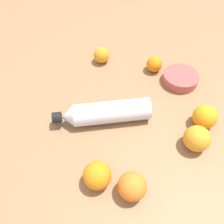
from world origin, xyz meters
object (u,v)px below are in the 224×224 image
(orange_3, at_px, (197,138))
(ceramic_bowl, at_px, (180,78))
(orange_2, at_px, (103,55))
(water_bottle, at_px, (105,113))
(orange_4, at_px, (154,64))
(orange_0, at_px, (97,175))
(orange_5, at_px, (132,186))
(orange_1, at_px, (205,117))

(orange_3, relative_size, ceramic_bowl, 0.59)
(ceramic_bowl, bearing_deg, orange_2, 53.57)
(water_bottle, bearing_deg, orange_4, -134.97)
(orange_0, bearing_deg, orange_5, -121.66)
(orange_3, height_order, ceramic_bowl, orange_3)
(orange_3, xyz_separation_m, orange_4, (0.37, -0.00, -0.01))
(water_bottle, distance_m, orange_5, 0.26)
(ceramic_bowl, bearing_deg, orange_4, 40.46)
(orange_1, distance_m, orange_5, 0.34)
(water_bottle, xyz_separation_m, orange_1, (-0.10, -0.31, 0.00))
(orange_0, height_order, ceramic_bowl, orange_0)
(orange_0, bearing_deg, orange_2, -13.99)
(orange_2, bearing_deg, orange_3, -158.51)
(orange_2, bearing_deg, orange_5, 175.39)
(orange_1, bearing_deg, orange_3, 136.76)
(water_bottle, xyz_separation_m, orange_0, (-0.21, 0.07, 0.00))
(orange_1, height_order, orange_4, orange_1)
(water_bottle, relative_size, orange_1, 4.12)
(water_bottle, relative_size, orange_2, 4.92)
(orange_1, xyz_separation_m, orange_2, (0.40, 0.25, -0.01))
(water_bottle, height_order, orange_3, orange_3)
(orange_1, height_order, ceramic_bowl, orange_1)
(orange_0, bearing_deg, ceramic_bowl, -51.19)
(orange_0, distance_m, orange_4, 0.52)
(orange_0, bearing_deg, orange_4, -38.04)
(water_bottle, distance_m, ceramic_bowl, 0.35)
(orange_3, distance_m, orange_4, 0.37)
(orange_2, bearing_deg, orange_0, 166.01)
(water_bottle, xyz_separation_m, orange_3, (-0.17, -0.25, 0.00))
(orange_1, distance_m, orange_2, 0.48)
(orange_0, distance_m, orange_1, 0.40)
(water_bottle, bearing_deg, ceramic_bowl, -154.86)
(orange_5, height_order, ceramic_bowl, orange_5)
(orange_0, height_order, orange_5, same)
(water_bottle, relative_size, orange_5, 4.20)
(water_bottle, distance_m, orange_2, 0.31)
(orange_2, distance_m, orange_4, 0.22)
(orange_4, bearing_deg, ceramic_bowl, -139.54)
(orange_2, height_order, ceramic_bowl, orange_2)
(ceramic_bowl, bearing_deg, orange_3, 163.87)
(orange_2, relative_size, ceramic_bowl, 0.48)
(orange_0, relative_size, orange_1, 0.99)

